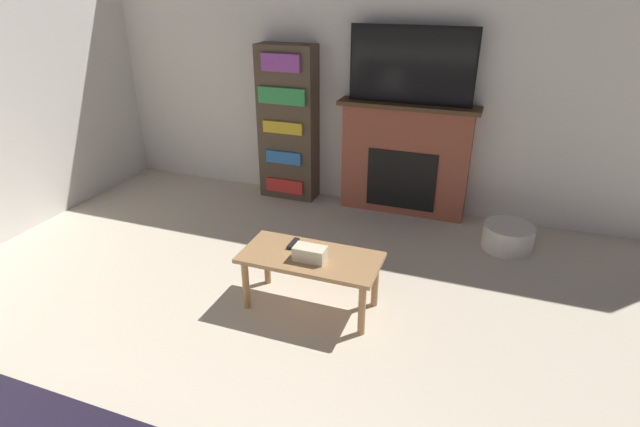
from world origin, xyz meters
TOP-DOWN VIEW (x-y plane):
  - wall_back at (0.00, 4.81)m, footprint 6.73×0.06m
  - fireplace at (0.36, 4.67)m, footprint 1.33×0.28m
  - tv at (0.36, 4.65)m, footprint 1.15×0.03m
  - coffee_table at (0.09, 2.81)m, footprint 0.98×0.47m
  - tissue_box at (0.10, 2.76)m, footprint 0.22×0.12m
  - remote_control at (-0.09, 2.91)m, footprint 0.04×0.15m
  - bookshelf at (-0.87, 4.65)m, footprint 0.60×0.29m
  - storage_basket at (1.40, 4.21)m, footprint 0.43×0.43m

SIDE VIEW (x-z plane):
  - storage_basket at x=1.40m, z-range 0.00..0.22m
  - coffee_table at x=0.09m, z-range 0.15..0.57m
  - remote_control at x=-0.09m, z-range 0.42..0.44m
  - tissue_box at x=0.10m, z-range 0.42..0.52m
  - fireplace at x=0.36m, z-range 0.00..1.11m
  - bookshelf at x=-0.87m, z-range 0.00..1.59m
  - wall_back at x=0.00m, z-range 0.00..2.70m
  - tv at x=0.36m, z-range 1.11..1.80m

